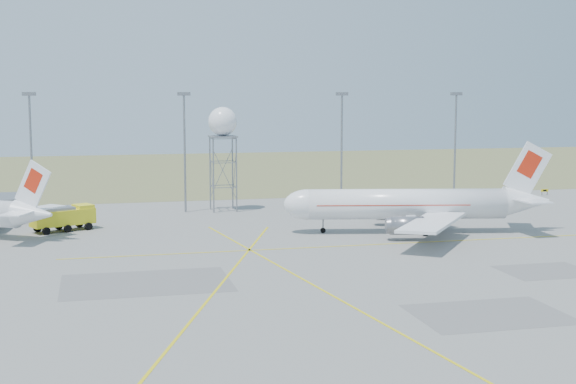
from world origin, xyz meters
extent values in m
plane|color=gray|center=(0.00, 0.00, 0.00)|extent=(400.00, 400.00, 0.00)
cube|color=#5E6939|center=(0.00, 140.00, 0.01)|extent=(400.00, 120.00, 0.03)
cylinder|color=gray|center=(-35.00, 66.00, 10.00)|extent=(0.36, 0.36, 20.00)
cube|color=gray|center=(-35.00, 66.00, 20.20)|extent=(2.20, 0.50, 0.60)
cylinder|color=gray|center=(-10.00, 66.00, 10.00)|extent=(0.36, 0.36, 20.00)
cube|color=gray|center=(-10.00, 66.00, 20.20)|extent=(2.20, 0.50, 0.60)
cylinder|color=gray|center=(18.00, 66.00, 10.00)|extent=(0.36, 0.36, 20.00)
cube|color=gray|center=(18.00, 66.00, 20.20)|extent=(2.20, 0.50, 0.60)
cylinder|color=gray|center=(40.00, 66.00, 10.00)|extent=(0.36, 0.36, 20.00)
cube|color=gray|center=(40.00, 66.00, 20.20)|extent=(2.20, 0.50, 0.60)
cylinder|color=black|center=(55.00, 72.00, 0.40)|extent=(0.10, 0.10, 0.80)
cylinder|color=black|center=(56.20, 72.00, 0.40)|extent=(0.10, 0.10, 0.80)
cube|color=yellow|center=(55.60, 72.00, 0.95)|extent=(1.60, 0.15, 0.50)
cube|color=black|center=(55.60, 71.92, 0.95)|extent=(0.80, 0.03, 0.30)
cylinder|color=black|center=(62.00, 72.00, 0.40)|extent=(0.10, 0.10, 0.80)
cylinder|color=black|center=(63.20, 72.00, 0.40)|extent=(0.10, 0.10, 0.80)
cube|color=yellow|center=(62.60, 72.00, 0.95)|extent=(1.60, 0.15, 0.50)
cube|color=black|center=(62.60, 71.92, 0.95)|extent=(0.80, 0.03, 0.30)
cylinder|color=white|center=(19.14, 37.96, 4.22)|extent=(29.16, 10.14, 4.44)
ellipsoid|color=white|center=(5.00, 40.85, 4.22)|extent=(7.85, 5.77, 4.44)
cube|color=black|center=(3.70, 41.12, 4.88)|extent=(2.14, 2.73, 1.08)
cone|color=white|center=(36.54, 34.39, 4.55)|extent=(7.41, 5.69, 4.44)
cube|color=white|center=(36.54, 34.39, 9.21)|extent=(7.03, 1.75, 8.35)
cube|color=red|center=(36.75, 34.35, 9.99)|extent=(3.82, 1.14, 4.28)
cube|color=white|center=(36.70, 37.98, 5.11)|extent=(4.70, 6.69, 0.20)
cube|color=white|center=(35.28, 31.02, 5.11)|extent=(4.70, 6.69, 0.20)
cube|color=white|center=(22.77, 47.41, 3.11)|extent=(9.58, 18.53, 0.40)
cube|color=white|center=(18.76, 27.84, 3.11)|extent=(15.05, 17.32, 0.40)
cylinder|color=slate|center=(19.34, 44.49, 2.11)|extent=(5.08, 3.44, 2.55)
cylinder|color=slate|center=(16.76, 31.87, 2.11)|extent=(5.08, 3.44, 2.55)
cube|color=red|center=(16.96, 38.40, 4.33)|extent=(22.65, 8.84, 0.13)
cylinder|color=black|center=(7.18, 40.41, 0.50)|extent=(0.92, 0.92, 1.00)
cube|color=black|center=(21.31, 37.51, 0.50)|extent=(2.42, 6.75, 1.00)
cylinder|color=gray|center=(21.31, 37.51, 1.00)|extent=(0.31, 0.31, 2.00)
cone|color=white|center=(-33.32, 43.32, 3.84)|extent=(6.76, 6.20, 3.75)
cube|color=white|center=(-33.32, 43.32, 7.78)|extent=(5.20, 3.50, 7.05)
cube|color=red|center=(-33.16, 43.22, 8.44)|extent=(2.89, 2.02, 3.62)
cube|color=white|center=(-32.08, 46.09, 4.31)|extent=(5.32, 5.96, 0.17)
cube|color=white|center=(-35.34, 41.05, 4.31)|extent=(5.32, 5.96, 0.17)
cylinder|color=gray|center=(-5.40, 64.02, 6.46)|extent=(0.24, 0.24, 12.92)
cylinder|color=gray|center=(-1.43, 64.02, 6.46)|extent=(0.24, 0.24, 12.92)
cylinder|color=gray|center=(-1.43, 68.00, 6.46)|extent=(0.24, 0.24, 12.92)
cylinder|color=gray|center=(-5.40, 68.00, 6.46)|extent=(0.24, 0.24, 12.92)
cube|color=gray|center=(-3.41, 66.01, 12.92)|extent=(4.57, 4.57, 0.25)
sphere|color=white|center=(-3.41, 66.01, 15.50)|extent=(4.97, 4.97, 4.97)
cube|color=yellow|center=(-29.82, 51.13, 2.05)|extent=(9.66, 6.80, 2.26)
cube|color=yellow|center=(-26.87, 52.56, 2.98)|extent=(3.47, 3.66, 1.44)
cube|color=black|center=(-26.22, 52.88, 3.08)|extent=(1.26, 2.45, 1.03)
cube|color=gray|center=(-30.75, 50.68, 3.39)|extent=(5.69, 4.46, 0.41)
camera|label=1|loc=(-25.14, -70.63, 20.29)|focal=50.00mm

